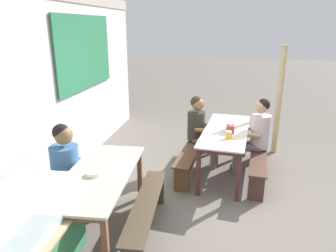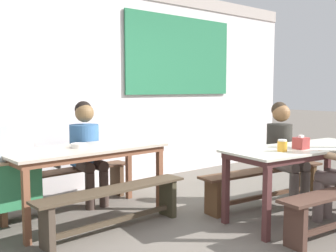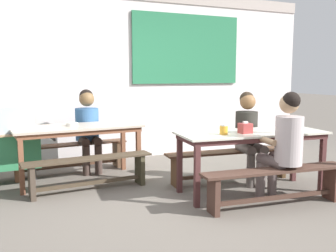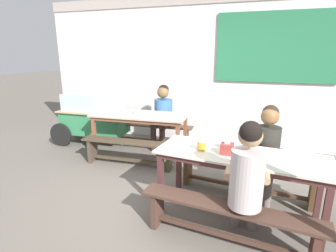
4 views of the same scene
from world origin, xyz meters
name	(u,v)px [view 3 (image 3 of 4)]	position (x,y,z in m)	size (l,w,h in m)	color
ground_plane	(191,197)	(0.00, 0.00, 0.00)	(40.00, 40.00, 0.00)	#686058
backdrop_wall	(128,71)	(0.03, 2.45, 1.54)	(7.32, 0.23, 2.93)	silver
dining_table_far	(77,131)	(-1.08, 1.29, 0.69)	(1.75, 0.82, 0.77)	#BDAD99
dining_table_near	(252,138)	(0.77, -0.14, 0.69)	(1.91, 0.88, 0.77)	beige
bench_far_back	(69,154)	(-1.11, 1.83, 0.28)	(1.76, 0.37, 0.43)	brown
bench_far_front	(89,169)	(-1.06, 0.75, 0.29)	(1.64, 0.35, 0.43)	#463929
bench_near_back	(230,160)	(0.83, 0.40, 0.30)	(1.87, 0.46, 0.43)	brown
bench_near_front	(276,181)	(0.71, -0.67, 0.30)	(1.78, 0.43, 0.43)	#4A3127
person_right_near_table	(249,131)	(1.05, 0.30, 0.70)	(0.46, 0.56, 1.24)	#6C635D
person_center_facing	(88,124)	(-0.83, 1.79, 0.72)	(0.47, 0.55, 1.25)	#42322C
person_near_front	(284,141)	(0.86, -0.62, 0.72)	(0.42, 0.56, 1.29)	#6A5A59
tissue_box	(245,128)	(0.63, -0.20, 0.83)	(0.14, 0.12, 0.14)	#9A3735
condiment_jar	(224,130)	(0.34, -0.17, 0.83)	(0.10, 0.10, 0.12)	gold
soup_bowl	(72,124)	(-1.15, 1.32, 0.79)	(0.16, 0.16, 0.05)	silver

